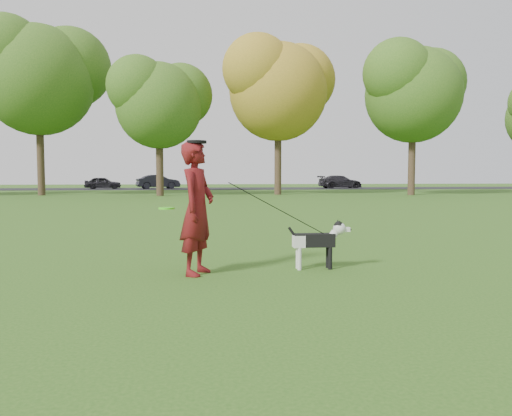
{
  "coord_description": "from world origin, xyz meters",
  "views": [
    {
      "loc": [
        -1.06,
        -7.85,
        1.49
      ],
      "look_at": [
        -0.27,
        -0.23,
        0.95
      ],
      "focal_mm": 35.0,
      "sensor_mm": 36.0,
      "label": 1
    }
  ],
  "objects": [
    {
      "name": "man_held_items",
      "position": [
        0.05,
        -0.46,
        0.94
      ],
      "size": [
        2.56,
        0.43,
        1.45
      ],
      "color": "#4AE91D",
      "rests_on": "ground"
    },
    {
      "name": "car_left",
      "position": [
        -10.54,
        40.0,
        0.58
      ],
      "size": [
        3.37,
        1.53,
        1.12
      ],
      "primitive_type": "imported",
      "rotation": [
        0.0,
        0.0,
        1.64
      ],
      "color": "black",
      "rests_on": "road"
    },
    {
      "name": "man",
      "position": [
        -1.17,
        -0.54,
        0.97
      ],
      "size": [
        0.7,
        0.83,
        1.95
      ],
      "primitive_type": "imported",
      "rotation": [
        0.0,
        0.0,
        1.19
      ],
      "color": "#5B110D",
      "rests_on": "ground"
    },
    {
      "name": "car_mid",
      "position": [
        -5.45,
        40.0,
        0.68
      ],
      "size": [
        4.21,
        2.55,
        1.31
      ],
      "primitive_type": "imported",
      "rotation": [
        0.0,
        0.0,
        1.89
      ],
      "color": "black",
      "rests_on": "road"
    },
    {
      "name": "tree_row",
      "position": [
        -1.43,
        26.07,
        7.41
      ],
      "size": [
        51.74,
        8.86,
        12.01
      ],
      "color": "#38281C",
      "rests_on": "ground"
    },
    {
      "name": "road",
      "position": [
        0.0,
        40.0,
        0.01
      ],
      "size": [
        120.0,
        7.0,
        0.02
      ],
      "primitive_type": "cube",
      "color": "black",
      "rests_on": "ground"
    },
    {
      "name": "dog",
      "position": [
        0.7,
        -0.31,
        0.47
      ],
      "size": [
        1.01,
        0.2,
        0.76
      ],
      "color": "black",
      "rests_on": "ground"
    },
    {
      "name": "ground",
      "position": [
        0.0,
        0.0,
        0.0
      ],
      "size": [
        120.0,
        120.0,
        0.0
      ],
      "primitive_type": "plane",
      "color": "#285116",
      "rests_on": "ground"
    },
    {
      "name": "car_right",
      "position": [
        12.17,
        40.0,
        0.64
      ],
      "size": [
        4.49,
        2.29,
        1.25
      ],
      "primitive_type": "imported",
      "rotation": [
        0.0,
        0.0,
        1.7
      ],
      "color": "black",
      "rests_on": "road"
    }
  ]
}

